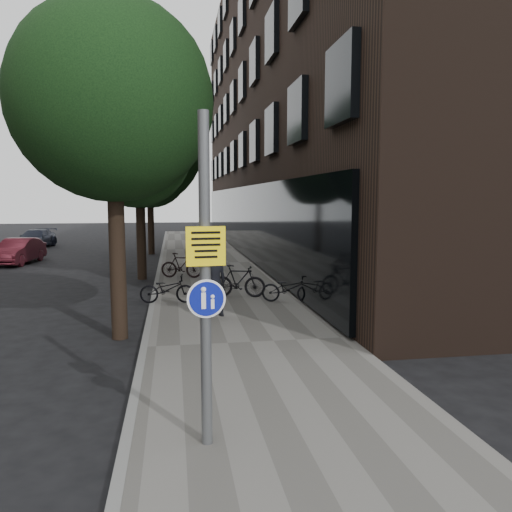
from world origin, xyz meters
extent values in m
plane|color=black|center=(0.00, 0.00, 0.00)|extent=(120.00, 120.00, 0.00)
cube|color=slate|center=(0.25, 10.00, 0.06)|extent=(4.50, 60.00, 0.12)
cube|color=slate|center=(-2.00, 10.00, 0.07)|extent=(0.15, 60.00, 0.13)
cube|color=black|center=(8.50, 22.00, 9.00)|extent=(12.00, 40.00, 18.00)
cylinder|color=black|center=(-2.60, 4.50, 1.60)|extent=(0.36, 0.36, 3.20)
sphere|color=black|center=(-2.60, 4.50, 5.30)|extent=(4.40, 4.40, 4.40)
sphere|color=black|center=(-2.20, 5.30, 4.30)|extent=(2.64, 2.64, 2.64)
cylinder|color=black|center=(-2.60, 13.00, 1.60)|extent=(0.36, 0.36, 3.20)
sphere|color=black|center=(-2.60, 13.00, 5.30)|extent=(5.00, 5.00, 5.00)
sphere|color=black|center=(-2.20, 13.80, 4.30)|extent=(3.00, 3.00, 3.00)
cylinder|color=black|center=(-2.60, 22.00, 1.60)|extent=(0.36, 0.36, 3.20)
sphere|color=black|center=(-2.60, 22.00, 5.30)|extent=(5.00, 5.00, 5.00)
sphere|color=black|center=(-2.20, 22.80, 4.30)|extent=(3.00, 3.00, 3.00)
cylinder|color=#595B5E|center=(-0.98, -0.98, 2.17)|extent=(0.14, 0.14, 4.10)
cube|color=yellow|center=(-0.98, -0.98, 2.62)|extent=(0.47, 0.06, 0.47)
cylinder|color=#0C178C|center=(-0.98, -0.98, 1.99)|extent=(0.42, 0.05, 0.42)
cylinder|color=white|center=(-0.98, -0.98, 1.99)|extent=(0.47, 0.05, 0.47)
imported|color=black|center=(-0.31, 5.75, 1.01)|extent=(0.76, 0.63, 1.79)
imported|color=black|center=(1.98, 7.19, 0.54)|extent=(1.69, 1.10, 0.84)
imported|color=black|center=(0.63, 8.23, 0.63)|extent=(1.75, 0.92, 1.01)
imported|color=black|center=(-1.56, 7.68, 0.54)|extent=(1.65, 0.72, 0.84)
imported|color=black|center=(-1.06, 12.37, 0.60)|extent=(1.67, 0.86, 0.96)
imported|color=maroon|center=(-8.83, 18.75, 0.62)|extent=(1.81, 3.91, 1.24)
imported|color=#1A1F2F|center=(-10.11, 26.96, 0.60)|extent=(2.12, 4.27, 1.19)
camera|label=1|loc=(-1.35, -6.99, 3.19)|focal=35.00mm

